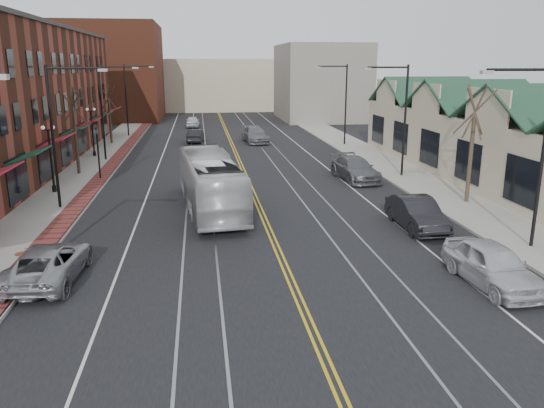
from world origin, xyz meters
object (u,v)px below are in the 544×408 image
object	(u,v)px
parked_suv	(48,263)
parked_car_d	(348,169)
transit_bus	(210,182)
parked_car_b	(417,213)
parked_car_c	(355,169)
parked_car_a	(492,265)

from	to	relation	value
parked_suv	parked_car_d	world-z (taller)	parked_suv
transit_bus	parked_suv	world-z (taller)	transit_bus
parked_suv	parked_car_b	distance (m)	17.40
transit_bus	parked_car_c	distance (m)	12.55
parked_suv	parked_car_d	bearing A→B (deg)	-131.03
parked_car_a	parked_car_b	bearing A→B (deg)	86.04
parked_car_b	parked_car_c	world-z (taller)	parked_car_c
transit_bus	parked_car_d	distance (m)	12.83
parked_car_b	parked_suv	bearing A→B (deg)	-164.79
transit_bus	parked_car_a	distance (m)	16.16
transit_bus	parked_car_c	size ratio (longest dim) A/B	2.03
parked_suv	parked_car_c	world-z (taller)	parked_car_c
parked_car_c	parked_car_d	world-z (taller)	parked_car_c
parked_car_d	transit_bus	bearing A→B (deg)	-146.91
transit_bus	parked_car_b	size ratio (longest dim) A/B	2.34
parked_car_b	parked_car_d	bearing A→B (deg)	90.17
transit_bus	parked_car_a	bearing A→B (deg)	123.79
parked_suv	parked_car_b	world-z (taller)	parked_car_b
parked_car_b	parked_car_c	distance (m)	11.90
parked_car_b	parked_car_c	bearing A→B (deg)	88.90
transit_bus	parked_car_c	world-z (taller)	transit_bus
transit_bus	parked_car_b	bearing A→B (deg)	147.35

